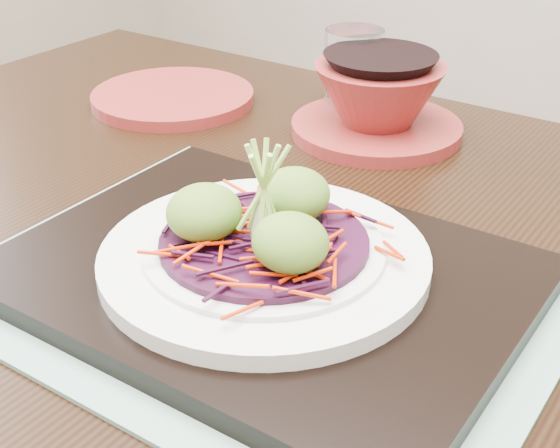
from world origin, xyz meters
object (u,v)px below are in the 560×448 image
Objects in this scene: white_plate at (264,256)px; water_glass at (353,71)px; terracotta_bowl_set at (378,104)px; serving_tray at (265,275)px; terracotta_side_plate at (173,97)px; dining_table at (288,338)px.

water_glass is at bearing 110.60° from white_plate.
serving_tray is at bearing -76.16° from terracotta_bowl_set.
water_glass is at bearing 27.64° from terracotta_side_plate.
terracotta_side_plate is (-0.30, 0.19, 0.10)m from dining_table.
water_glass reaches higher than white_plate.
white_plate is 0.38m from water_glass.
white_plate is at bearing -38.82° from terracotta_side_plate.
terracotta_bowl_set is at bearing 12.10° from terracotta_side_plate.
serving_tray is (0.02, -0.07, 0.11)m from dining_table.
terracotta_side_plate is 0.22m from water_glass.
white_plate is (0.00, 0.00, 0.02)m from serving_tray.
dining_table is 0.13m from serving_tray.
white_plate reaches higher than dining_table.
white_plate is at bearing -69.40° from water_glass.
white_plate is 0.41m from terracotta_side_plate.
water_glass is (-0.13, 0.36, 0.04)m from serving_tray.
terracotta_side_plate is 2.03× the size of water_glass.
water_glass is (-0.13, 0.36, 0.02)m from white_plate.
terracotta_side_plate reaches higher than dining_table.
dining_table is 0.28m from terracotta_bowl_set.
water_glass reaches higher than terracotta_bowl_set.
dining_table is at bearing 108.51° from serving_tray.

